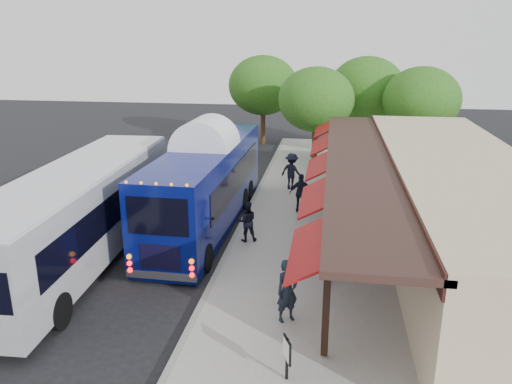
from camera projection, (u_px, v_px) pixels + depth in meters
The scene contains 15 objects.
ground at pixel (214, 279), 16.97m from camera, with size 90.00×90.00×0.00m, color black.
sidewalk at pixel (359, 240), 20.01m from camera, with size 10.00×40.00×0.15m, color #9E9B93.
curb at pixel (237, 233), 20.71m from camera, with size 0.20×40.00×0.16m, color gray.
station_shelter at pixel (452, 202), 19.00m from camera, with size 8.15×20.00×3.60m.
coach_bus at pixel (207, 181), 21.27m from camera, with size 2.72×11.76×3.74m.
city_bus at pixel (80, 211), 17.92m from camera, with size 3.35×12.89×3.43m.
ped_a at pixel (287, 291), 13.96m from camera, with size 0.67×0.44×1.84m, color black.
ped_b at pixel (247, 221), 19.53m from camera, with size 0.79×0.62×1.63m, color black.
ped_c at pixel (301, 193), 22.74m from camera, with size 1.06×0.44×1.82m, color black.
ped_d at pixel (292, 171), 26.15m from camera, with size 1.25×0.72×1.94m, color black.
sign_board at pixel (287, 352), 11.57m from camera, with size 0.23×0.47×1.09m.
tree_left at pixel (316, 100), 31.36m from camera, with size 4.79×4.79×6.13m.
tree_mid at pixel (367, 89), 34.47m from camera, with size 5.18×5.18×6.64m.
tree_right at pixel (421, 100), 31.23m from camera, with size 4.81×4.81×6.15m.
tree_far at pixel (263, 85), 37.04m from camera, with size 5.16×5.16×6.61m.
Camera 1 is at (3.70, -14.93, 7.89)m, focal length 35.00 mm.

